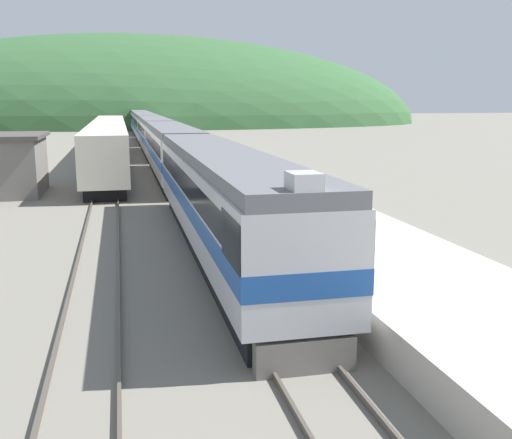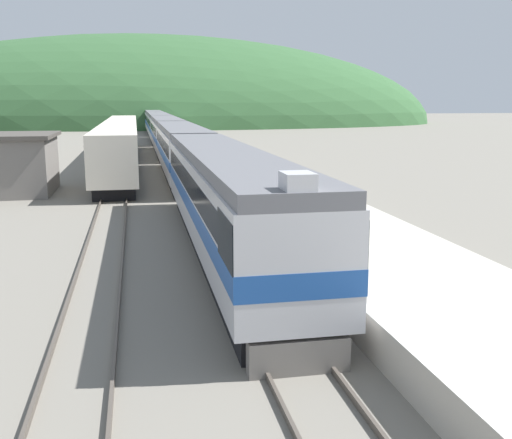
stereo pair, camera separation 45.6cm
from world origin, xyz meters
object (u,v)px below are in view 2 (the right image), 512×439
(siding_train, at_px, (121,142))
(carriage_fifth, at_px, (154,121))
(carriage_second, at_px, (181,150))
(carriage_third, at_px, (167,134))
(carriage_fourth, at_px, (159,126))
(express_train_lead_car, at_px, (226,198))

(siding_train, bearing_deg, carriage_fifth, 84.83)
(carriage_second, xyz_separation_m, carriage_third, (0.00, 21.07, 0.00))
(carriage_fourth, distance_m, siding_train, 30.15)
(siding_train, bearing_deg, carriage_third, 62.19)
(carriage_third, height_order, carriage_fourth, same)
(carriage_second, distance_m, carriage_third, 21.07)
(carriage_fourth, bearing_deg, express_train_lead_car, -90.00)
(carriage_third, xyz_separation_m, carriage_fourth, (0.00, 21.07, 0.00))
(carriage_second, height_order, carriage_third, same)
(carriage_second, bearing_deg, carriage_fifth, 90.00)
(siding_train, bearing_deg, carriage_second, -69.56)
(express_train_lead_car, height_order, siding_train, express_train_lead_car)
(siding_train, bearing_deg, express_train_lead_car, -82.39)
(carriage_second, relative_size, carriage_third, 1.00)
(carriage_fifth, xyz_separation_m, siding_train, (-4.60, -50.87, -0.16))
(express_train_lead_car, xyz_separation_m, carriage_third, (0.00, 43.15, -0.01))
(carriage_third, xyz_separation_m, siding_train, (-4.60, -8.72, -0.16))
(express_train_lead_car, bearing_deg, carriage_fourth, 90.00)
(carriage_second, xyz_separation_m, siding_train, (-4.60, 12.35, -0.16))
(express_train_lead_car, xyz_separation_m, siding_train, (-4.60, 34.42, -0.17))
(express_train_lead_car, distance_m, carriage_fifth, 85.30)
(carriage_fourth, relative_size, carriage_fifth, 1.00)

